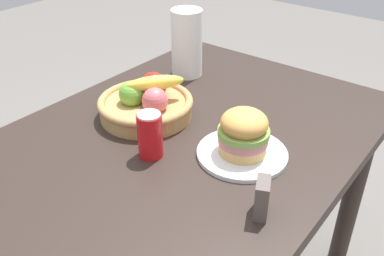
{
  "coord_description": "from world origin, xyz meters",
  "views": [
    {
      "loc": [
        -0.73,
        -0.65,
        1.41
      ],
      "look_at": [
        0.03,
        -0.06,
        0.81
      ],
      "focal_mm": 39.94,
      "sensor_mm": 36.0,
      "label": 1
    }
  ],
  "objects_px": {
    "plate": "(242,153)",
    "soda_can": "(150,135)",
    "napkin_holder": "(262,198)",
    "paper_towel_roll": "(187,43)",
    "sandwich": "(244,132)",
    "fruit_basket": "(146,103)"
  },
  "relations": [
    {
      "from": "sandwich",
      "to": "soda_can",
      "type": "height_order",
      "value": "sandwich"
    },
    {
      "from": "sandwich",
      "to": "plate",
      "type": "bearing_deg",
      "value": 116.57
    },
    {
      "from": "plate",
      "to": "sandwich",
      "type": "bearing_deg",
      "value": -63.43
    },
    {
      "from": "plate",
      "to": "paper_towel_roll",
      "type": "height_order",
      "value": "paper_towel_roll"
    },
    {
      "from": "plate",
      "to": "soda_can",
      "type": "bearing_deg",
      "value": 127.38
    },
    {
      "from": "plate",
      "to": "fruit_basket",
      "type": "height_order",
      "value": "fruit_basket"
    },
    {
      "from": "sandwich",
      "to": "soda_can",
      "type": "distance_m",
      "value": 0.24
    },
    {
      "from": "napkin_holder",
      "to": "plate",
      "type": "bearing_deg",
      "value": 17.08
    },
    {
      "from": "soda_can",
      "to": "napkin_holder",
      "type": "distance_m",
      "value": 0.34
    },
    {
      "from": "soda_can",
      "to": "napkin_holder",
      "type": "relative_size",
      "value": 1.4
    },
    {
      "from": "soda_can",
      "to": "paper_towel_roll",
      "type": "relative_size",
      "value": 0.53
    },
    {
      "from": "plate",
      "to": "soda_can",
      "type": "height_order",
      "value": "soda_can"
    },
    {
      "from": "sandwich",
      "to": "napkin_holder",
      "type": "height_order",
      "value": "sandwich"
    },
    {
      "from": "paper_towel_roll",
      "to": "napkin_holder",
      "type": "relative_size",
      "value": 2.67
    },
    {
      "from": "plate",
      "to": "sandwich",
      "type": "distance_m",
      "value": 0.07
    },
    {
      "from": "sandwich",
      "to": "fruit_basket",
      "type": "height_order",
      "value": "fruit_basket"
    },
    {
      "from": "fruit_basket",
      "to": "napkin_holder",
      "type": "height_order",
      "value": "fruit_basket"
    },
    {
      "from": "paper_towel_roll",
      "to": "sandwich",
      "type": "bearing_deg",
      "value": -125.68
    },
    {
      "from": "sandwich",
      "to": "fruit_basket",
      "type": "bearing_deg",
      "value": 90.1
    },
    {
      "from": "fruit_basket",
      "to": "paper_towel_roll",
      "type": "height_order",
      "value": "paper_towel_roll"
    },
    {
      "from": "paper_towel_roll",
      "to": "napkin_holder",
      "type": "bearing_deg",
      "value": -129.07
    },
    {
      "from": "fruit_basket",
      "to": "sandwich",
      "type": "bearing_deg",
      "value": -89.9
    }
  ]
}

